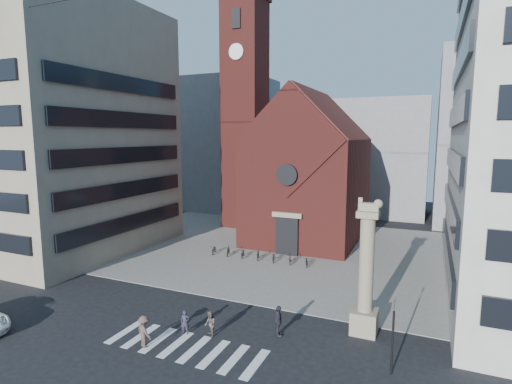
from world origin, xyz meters
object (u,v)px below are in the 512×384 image
traffic_light (393,333)px  pedestrian_0 (185,322)px  lion_column (366,281)px  scooter_0 (214,249)px  pedestrian_1 (210,324)px  pedestrian_2 (279,321)px

traffic_light → pedestrian_0: (-12.32, -0.67, -1.51)m
lion_column → pedestrian_0: size_ratio=5.60×
scooter_0 → lion_column: bearing=-50.9°
traffic_light → lion_column: bearing=116.5°
lion_column → pedestrian_1: bearing=-153.6°
pedestrian_1 → traffic_light: bearing=50.7°
pedestrian_1 → scooter_0: 17.69m
traffic_light → pedestrian_2: 7.13m
pedestrian_0 → pedestrian_1: bearing=-8.3°
pedestrian_0 → scooter_0: pedestrian_0 is taller
pedestrian_2 → scooter_0: size_ratio=1.14×
lion_column → traffic_light: (1.99, -4.00, -1.17)m
traffic_light → pedestrian_1: 10.81m
pedestrian_2 → pedestrian_1: bearing=93.5°
pedestrian_1 → pedestrian_2: (3.86, 1.81, 0.15)m
pedestrian_0 → pedestrian_2: size_ratio=0.79×
traffic_light → pedestrian_2: (-6.85, 1.48, -1.31)m
traffic_light → pedestrian_0: 12.43m
lion_column → pedestrian_0: (-10.33, -4.67, -2.68)m
pedestrian_1 → pedestrian_0: bearing=-119.2°
pedestrian_0 → pedestrian_1: 1.65m
lion_column → scooter_0: bearing=147.1°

